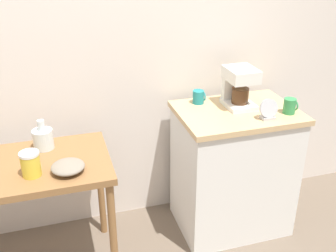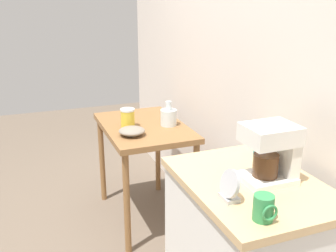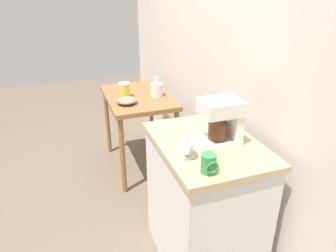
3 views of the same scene
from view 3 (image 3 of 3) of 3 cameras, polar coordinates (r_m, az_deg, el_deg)
name	(u,v)px [view 3 (image 3 of 3)]	position (r m, az deg, el deg)	size (l,w,h in m)	color
ground_plane	(161,196)	(2.82, -1.37, -12.95)	(8.00, 8.00, 0.00)	#6B5B4C
back_wall	(222,34)	(2.34, 9.99, 16.49)	(4.40, 0.10, 2.80)	silver
wooden_table	(138,106)	(2.96, -5.67, 3.82)	(0.87, 0.58, 0.77)	olive
kitchen_counter	(203,203)	(2.03, 6.61, -14.14)	(0.77, 0.56, 0.90)	white
bowl_stoneware	(127,100)	(2.71, -7.73, 4.74)	(0.18, 0.18, 0.06)	gray
glass_carafe_vase	(156,89)	(2.88, -2.16, 6.87)	(0.12, 0.12, 0.18)	silver
canister_enamel	(124,90)	(2.87, -8.13, 6.68)	(0.10, 0.10, 0.14)	gold
coffee_maker	(223,120)	(1.73, 10.29, 1.19)	(0.18, 0.22, 0.26)	white
mug_dark_teal	(219,118)	(2.01, 9.52, 1.57)	(0.08, 0.07, 0.09)	teal
mug_tall_green	(209,164)	(1.48, 7.62, -6.97)	(0.08, 0.08, 0.10)	#338C4C
table_clock	(187,147)	(1.60, 3.55, -3.92)	(0.12, 0.06, 0.13)	#B2B5BA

